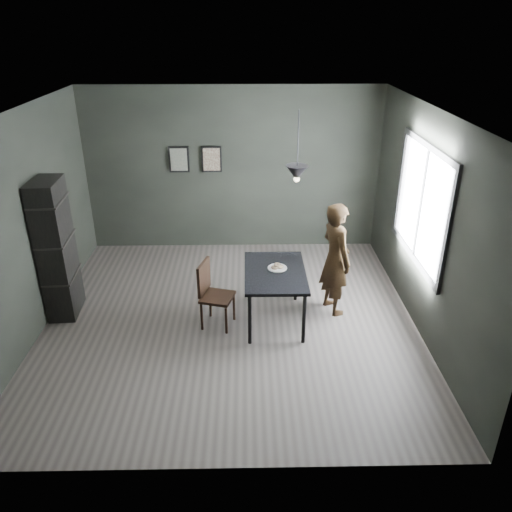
{
  "coord_description": "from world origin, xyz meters",
  "views": [
    {
      "loc": [
        0.24,
        -5.81,
        3.77
      ],
      "look_at": [
        0.35,
        0.05,
        0.95
      ],
      "focal_mm": 35.0,
      "sensor_mm": 36.0,
      "label": 1
    }
  ],
  "objects_px": {
    "wood_chair": "(211,290)",
    "pendant_lamp": "(297,173)",
    "woman": "(336,259)",
    "cafe_table": "(275,276)",
    "shelf_unit": "(56,250)",
    "white_plate": "(277,269)"
  },
  "relations": [
    {
      "from": "wood_chair",
      "to": "shelf_unit",
      "type": "height_order",
      "value": "shelf_unit"
    },
    {
      "from": "white_plate",
      "to": "shelf_unit",
      "type": "relative_size",
      "value": 0.12
    },
    {
      "from": "woman",
      "to": "pendant_lamp",
      "type": "distance_m",
      "value": 1.39
    },
    {
      "from": "cafe_table",
      "to": "woman",
      "type": "height_order",
      "value": "woman"
    },
    {
      "from": "white_plate",
      "to": "woman",
      "type": "relative_size",
      "value": 0.14
    },
    {
      "from": "wood_chair",
      "to": "shelf_unit",
      "type": "xyz_separation_m",
      "value": [
        -2.08,
        0.36,
        0.44
      ]
    },
    {
      "from": "white_plate",
      "to": "pendant_lamp",
      "type": "distance_m",
      "value": 1.31
    },
    {
      "from": "cafe_table",
      "to": "pendant_lamp",
      "type": "distance_m",
      "value": 1.41
    },
    {
      "from": "cafe_table",
      "to": "shelf_unit",
      "type": "xyz_separation_m",
      "value": [
        -2.92,
        0.28,
        0.29
      ]
    },
    {
      "from": "cafe_table",
      "to": "woman",
      "type": "bearing_deg",
      "value": 17.07
    },
    {
      "from": "wood_chair",
      "to": "white_plate",
      "type": "bearing_deg",
      "value": 25.49
    },
    {
      "from": "pendant_lamp",
      "to": "woman",
      "type": "bearing_deg",
      "value": 14.97
    },
    {
      "from": "woman",
      "to": "shelf_unit",
      "type": "height_order",
      "value": "shelf_unit"
    },
    {
      "from": "cafe_table",
      "to": "white_plate",
      "type": "xyz_separation_m",
      "value": [
        0.03,
        0.06,
        0.08
      ]
    },
    {
      "from": "wood_chair",
      "to": "cafe_table",
      "type": "bearing_deg",
      "value": 21.55
    },
    {
      "from": "white_plate",
      "to": "woman",
      "type": "xyz_separation_m",
      "value": [
        0.8,
        0.19,
        0.04
      ]
    },
    {
      "from": "cafe_table",
      "to": "shelf_unit",
      "type": "height_order",
      "value": "shelf_unit"
    },
    {
      "from": "white_plate",
      "to": "shelf_unit",
      "type": "height_order",
      "value": "shelf_unit"
    },
    {
      "from": "white_plate",
      "to": "wood_chair",
      "type": "bearing_deg",
      "value": -170.49
    },
    {
      "from": "pendant_lamp",
      "to": "wood_chair",
      "type": "bearing_deg",
      "value": -170.53
    },
    {
      "from": "wood_chair",
      "to": "pendant_lamp",
      "type": "relative_size",
      "value": 1.06
    },
    {
      "from": "woman",
      "to": "wood_chair",
      "type": "bearing_deg",
      "value": 79.95
    }
  ]
}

